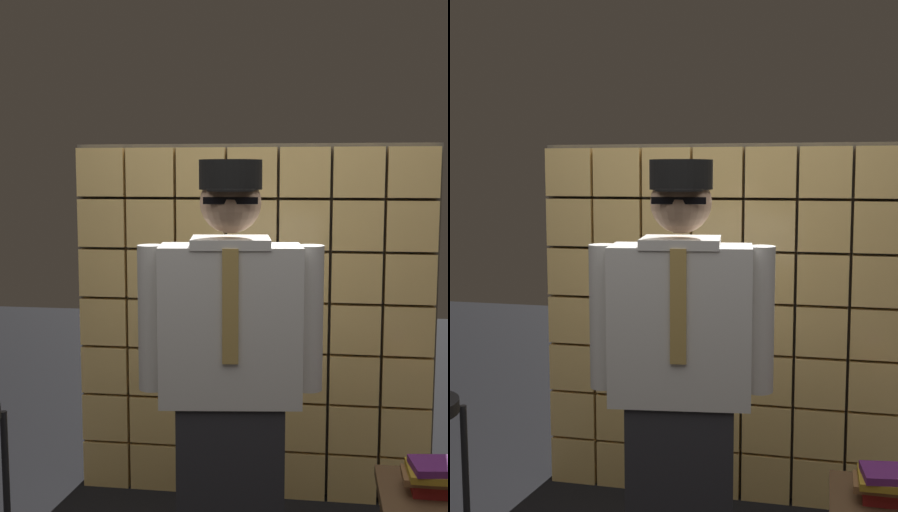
# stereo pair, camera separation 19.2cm
# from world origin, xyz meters

# --- Properties ---
(glass_block_wall) EXTENTS (1.81, 0.10, 1.81)m
(glass_block_wall) POSITION_xyz_m (-0.00, 1.46, 0.88)
(glass_block_wall) COLOR #F2C672
(glass_block_wall) RESTS_ON ground
(standing_person) EXTENTS (0.68, 0.31, 1.69)m
(standing_person) POSITION_xyz_m (0.01, 0.50, 0.88)
(standing_person) COLOR #28282D
(standing_person) RESTS_ON ground
(book_stack) EXTENTS (0.25, 0.18, 0.12)m
(book_stack) POSITION_xyz_m (0.76, 0.46, 0.59)
(book_stack) COLOR maroon
(book_stack) RESTS_ON side_table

